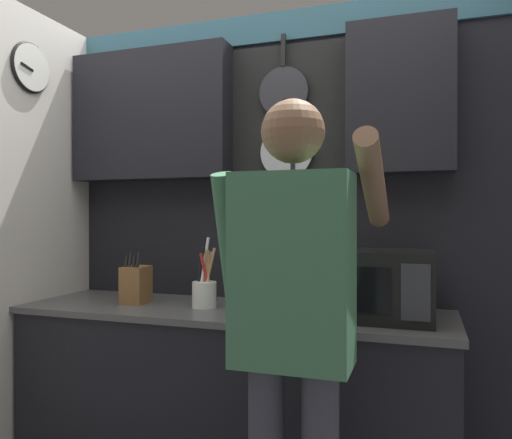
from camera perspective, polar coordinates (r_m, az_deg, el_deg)
The scene contains 6 objects.
base_cabinet_counter at distance 2.49m, azimuth -3.00°, elevation -20.21°, with size 2.02×0.61×0.88m.
back_wall_unit at distance 2.61m, azimuth -1.31°, elevation 3.59°, with size 2.59×0.20×2.36m.
microwave at distance 2.18m, azimuth 13.35°, elevation -7.22°, with size 0.49×0.36×0.29m.
knife_block at distance 2.57m, azimuth -13.55°, elevation -7.20°, with size 0.12×0.16×0.26m.
utensil_crock at distance 2.40m, azimuth -5.91°, elevation -8.08°, with size 0.12×0.12×0.33m.
person at distance 1.65m, azimuth 4.33°, elevation -10.23°, with size 0.54×0.62×1.69m.
Camera 1 is at (0.87, -2.17, 1.31)m, focal length 35.00 mm.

